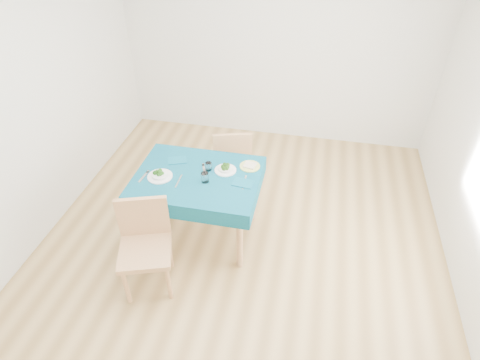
% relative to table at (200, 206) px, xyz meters
% --- Properties ---
extents(room_shell, '(4.02, 4.52, 2.73)m').
position_rel_table_xyz_m(room_shell, '(0.43, -0.10, 0.97)').
color(room_shell, olive).
rests_on(room_shell, ground).
extents(table, '(1.15, 0.87, 0.76)m').
position_rel_table_xyz_m(table, '(0.00, 0.00, 0.00)').
color(table, '#08495F').
rests_on(table, ground).
extents(chair_near, '(0.57, 0.59, 1.10)m').
position_rel_table_xyz_m(chair_near, '(-0.27, -0.70, 0.17)').
color(chair_near, tan).
rests_on(chair_near, ground).
extents(chair_far, '(0.52, 0.55, 1.02)m').
position_rel_table_xyz_m(chair_far, '(0.13, 0.82, 0.13)').
color(chair_far, tan).
rests_on(chair_far, ground).
extents(bowl_near, '(0.23, 0.23, 0.07)m').
position_rel_table_xyz_m(bowl_near, '(-0.33, -0.09, 0.41)').
color(bowl_near, white).
rests_on(bowl_near, table).
extents(bowl_far, '(0.20, 0.20, 0.06)m').
position_rel_table_xyz_m(bowl_far, '(0.24, 0.13, 0.41)').
color(bowl_far, white).
rests_on(bowl_far, table).
extents(fork_near, '(0.04, 0.18, 0.00)m').
position_rel_table_xyz_m(fork_near, '(-0.48, -0.12, 0.38)').
color(fork_near, silver).
rests_on(fork_near, table).
extents(knife_near, '(0.02, 0.19, 0.00)m').
position_rel_table_xyz_m(knife_near, '(-0.14, -0.12, 0.38)').
color(knife_near, silver).
rests_on(knife_near, table).
extents(fork_far, '(0.08, 0.16, 0.00)m').
position_rel_table_xyz_m(fork_far, '(0.03, 0.11, 0.38)').
color(fork_far, silver).
rests_on(fork_far, table).
extents(knife_far, '(0.03, 0.21, 0.00)m').
position_rel_table_xyz_m(knife_far, '(0.45, -0.01, 0.38)').
color(knife_far, silver).
rests_on(knife_far, table).
extents(napkin_near, '(0.21, 0.18, 0.01)m').
position_rel_table_xyz_m(napkin_near, '(-0.26, 0.19, 0.38)').
color(napkin_near, '#0C5269').
rests_on(napkin_near, table).
extents(napkin_far, '(0.19, 0.15, 0.01)m').
position_rel_table_xyz_m(napkin_far, '(0.44, -0.03, 0.38)').
color(napkin_far, '#0C5269').
rests_on(napkin_far, table).
extents(tumbler_center, '(0.06, 0.06, 0.08)m').
position_rel_table_xyz_m(tumbler_center, '(0.08, 0.11, 0.42)').
color(tumbler_center, white).
rests_on(tumbler_center, table).
extents(tumbler_side, '(0.07, 0.07, 0.09)m').
position_rel_table_xyz_m(tumbler_side, '(0.09, -0.07, 0.43)').
color(tumbler_side, white).
rests_on(tumbler_side, table).
extents(side_plate, '(0.20, 0.20, 0.01)m').
position_rel_table_xyz_m(side_plate, '(0.45, 0.24, 0.38)').
color(side_plate, '#C3CF65').
rests_on(side_plate, table).
extents(bread_slice, '(0.13, 0.13, 0.02)m').
position_rel_table_xyz_m(bread_slice, '(0.45, 0.24, 0.40)').
color(bread_slice, beige).
rests_on(bread_slice, side_plate).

